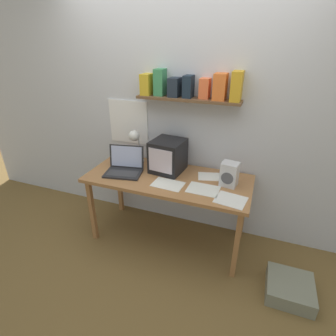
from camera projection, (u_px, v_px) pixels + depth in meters
ground_plane at (168, 237)px, 2.91m from camera, size 12.00×12.00×0.00m
back_wall at (182, 112)px, 2.67m from camera, size 5.60×0.24×2.60m
corner_desk at (168, 183)px, 2.61m from camera, size 1.61×0.69×0.75m
crt_monitor at (168, 156)px, 2.64m from camera, size 0.34×0.36×0.33m
laptop at (125, 166)px, 2.66m from camera, size 0.41×0.34×0.25m
desk_lamp at (135, 139)px, 2.74m from camera, size 0.12×0.18×0.38m
juice_glass at (224, 170)px, 2.57m from camera, size 0.06×0.06×0.15m
space_heater at (229, 174)px, 2.39m from camera, size 0.17×0.15×0.23m
printed_handout at (168, 184)px, 2.45m from camera, size 0.30×0.21×0.00m
loose_paper_near_laptop at (209, 176)px, 2.59m from camera, size 0.26×0.22×0.00m
open_notebook at (203, 189)px, 2.36m from camera, size 0.29×0.21×0.00m
loose_paper_near_monitor at (231, 200)px, 2.21m from camera, size 0.28×0.25×0.00m
floor_cushion at (290, 288)px, 2.23m from camera, size 0.38×0.38×0.14m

